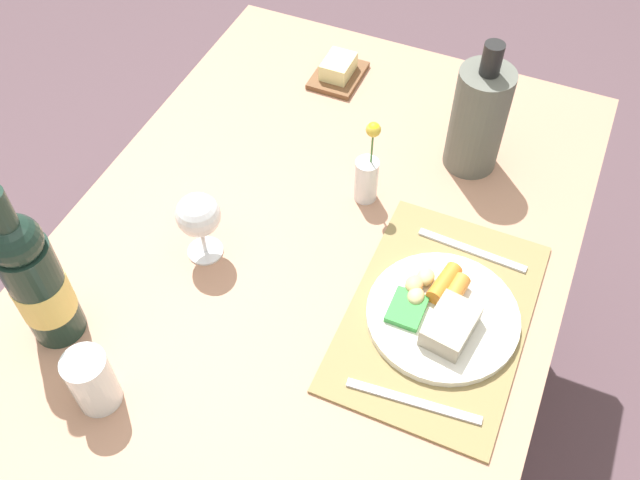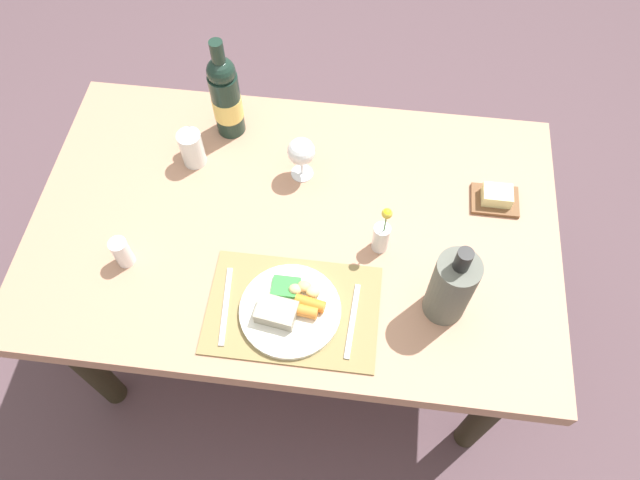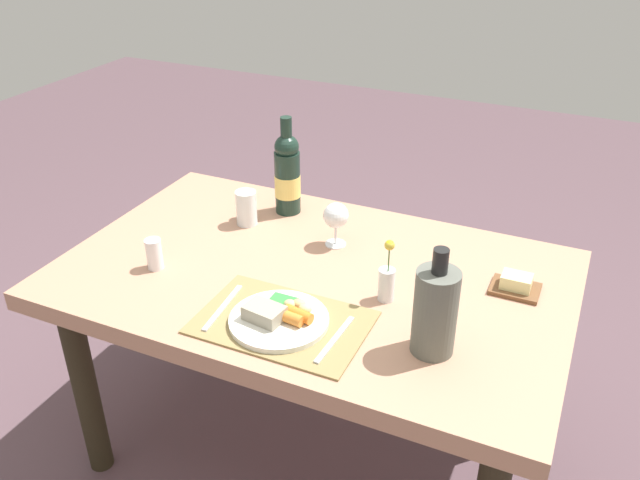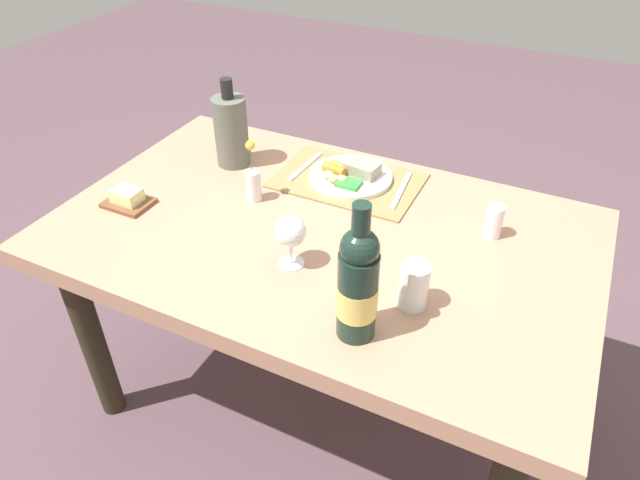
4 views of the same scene
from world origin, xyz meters
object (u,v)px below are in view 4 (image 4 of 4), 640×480
object	(u,v)px
salt_shaker	(494,221)
butter_dish	(128,199)
knife	(306,166)
water_tumbler	(413,288)
dinner_plate	(350,175)
wine_glass	(289,232)
fork	(401,190)
flower_vase	(253,179)
dining_table	(321,254)
cooler_bottle	(231,130)
wine_bottle	(358,285)

from	to	relation	value
salt_shaker	butter_dish	xyz separation A→B (m)	(0.96, 0.31, -0.03)
knife	water_tumbler	bearing A→B (deg)	141.13
dinner_plate	wine_glass	size ratio (longest dim) A/B	1.82
dinner_plate	butter_dish	bearing A→B (deg)	37.71
fork	flower_vase	world-z (taller)	flower_vase
dining_table	knife	world-z (taller)	knife
flower_vase	butter_dish	bearing A→B (deg)	30.97
dining_table	wine_glass	xyz separation A→B (m)	(0.00, 0.17, 0.18)
butter_dish	salt_shaker	bearing A→B (deg)	-162.33
salt_shaker	butter_dish	distance (m)	1.01
dinner_plate	knife	bearing A→B (deg)	-2.97
knife	wine_glass	size ratio (longest dim) A/B	1.43
knife	cooler_bottle	distance (m)	0.25
salt_shaker	cooler_bottle	world-z (taller)	cooler_bottle
salt_shaker	wine_bottle	size ratio (longest dim) A/B	0.28
cooler_bottle	fork	bearing A→B (deg)	-172.95
cooler_bottle	salt_shaker	bearing A→B (deg)	177.79
fork	cooler_bottle	world-z (taller)	cooler_bottle
flower_vase	wine_bottle	bearing A→B (deg)	142.87
wine_bottle	flower_vase	bearing A→B (deg)	-37.13
wine_bottle	cooler_bottle	xyz separation A→B (m)	(0.64, -0.51, -0.02)
dinner_plate	knife	xyz separation A→B (m)	(0.16, -0.01, -0.01)
fork	wine_bottle	world-z (taller)	wine_bottle
dining_table	salt_shaker	xyz separation A→B (m)	(-0.42, -0.17, 0.13)
salt_shaker	butter_dish	bearing A→B (deg)	17.67
salt_shaker	wine_glass	world-z (taller)	wine_glass
butter_dish	cooler_bottle	bearing A→B (deg)	-112.06
fork	knife	distance (m)	0.32
fork	salt_shaker	xyz separation A→B (m)	(-0.28, 0.10, 0.04)
cooler_bottle	flower_vase	distance (m)	0.23
wine_glass	wine_bottle	bearing A→B (deg)	149.05
wine_glass	water_tumbler	bearing A→B (deg)	178.58
salt_shaker	wine_glass	size ratio (longest dim) A/B	0.66
knife	flower_vase	distance (m)	0.24
dining_table	wine_bottle	xyz separation A→B (m)	(-0.23, 0.31, 0.22)
cooler_bottle	flower_vase	world-z (taller)	cooler_bottle
dining_table	fork	size ratio (longest dim) A/B	6.82
wine_glass	flower_vase	distance (m)	0.32
dinner_plate	fork	size ratio (longest dim) A/B	1.20
dinner_plate	knife	size ratio (longest dim) A/B	1.27
knife	wine_bottle	bearing A→B (deg)	128.70
water_tumbler	flower_vase	size ratio (longest dim) A/B	0.62
knife	wine_bottle	xyz separation A→B (m)	(-0.42, 0.58, 0.13)
salt_shaker	butter_dish	size ratio (longest dim) A/B	0.71
dining_table	wine_glass	size ratio (longest dim) A/B	10.30
knife	salt_shaker	xyz separation A→B (m)	(-0.60, 0.10, 0.04)
cooler_bottle	flower_vase	size ratio (longest dim) A/B	1.51
dining_table	water_tumbler	distance (m)	0.38
cooler_bottle	wine_bottle	bearing A→B (deg)	141.43
water_tumbler	wine_glass	distance (m)	0.32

